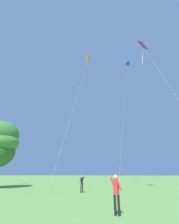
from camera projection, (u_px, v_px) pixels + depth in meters
kite_orange_box at (88, 59)px, 31.52m from camera, size 2.86×8.96×23.34m
kite_blue_delta at (127, 63)px, 40.77m from camera, size 4.43×12.17×28.17m
kite_purple_streamer at (144, 50)px, 22.31m from camera, size 3.82×7.80×19.17m
person_near_tree at (82, 182)px, 17.13m from camera, size 0.50×0.32×1.64m
person_in_blue_jacket at (116, 190)px, 7.87m from camera, size 0.56×0.26×1.75m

